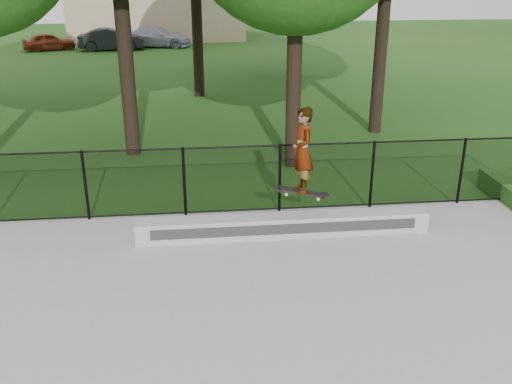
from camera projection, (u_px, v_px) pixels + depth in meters
grind_ledge at (284, 226)px, 11.08m from camera, size 5.69×0.40×0.42m
car_a at (49, 42)px, 35.39m from camera, size 3.36×2.33×1.07m
car_b at (111, 39)px, 35.42m from camera, size 3.72×1.65×1.32m
car_c at (157, 37)px, 36.81m from camera, size 4.17×2.43×1.24m
skater_airborne at (303, 152)px, 10.28m from camera, size 0.82×0.62×1.75m
chainlink_fence at (184, 182)px, 11.79m from camera, size 16.06×0.06×1.50m
distant_building at (158, 7)px, 40.71m from camera, size 12.40×6.40×4.30m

